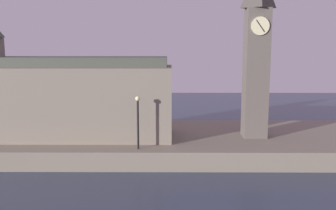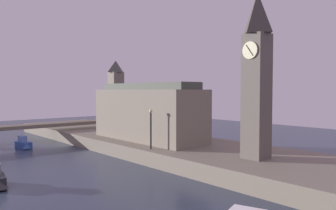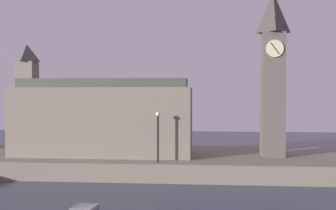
% 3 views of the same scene
% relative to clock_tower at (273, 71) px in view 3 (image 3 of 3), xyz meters
% --- Properties ---
extents(far_embankment, '(70.00, 12.00, 1.50)m').
position_rel_clock_tower_xyz_m(far_embankment, '(-10.51, 0.87, -8.22)').
color(far_embankment, slate).
rests_on(far_embankment, ground).
extents(clock_tower, '(2.13, 2.18, 14.39)m').
position_rel_clock_tower_xyz_m(clock_tower, '(0.00, 0.00, 0.00)').
color(clock_tower, '#5B544C').
rests_on(clock_tower, far_embankment).
extents(parliament_hall, '(15.93, 5.24, 10.02)m').
position_rel_clock_tower_xyz_m(parliament_hall, '(-15.38, -0.33, -4.12)').
color(parliament_hall, slate).
rests_on(parliament_hall, far_embankment).
extents(streetlamp, '(0.36, 0.36, 4.06)m').
position_rel_clock_tower_xyz_m(streetlamp, '(-9.66, -4.09, -4.96)').
color(streetlamp, black).
rests_on(streetlamp, far_embankment).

